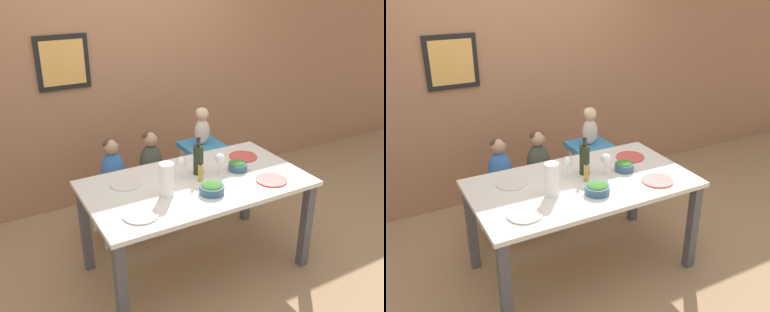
{
  "view_description": "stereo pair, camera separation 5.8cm",
  "coord_description": "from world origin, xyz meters",
  "views": [
    {
      "loc": [
        -1.41,
        -2.46,
        2.23
      ],
      "look_at": [
        0.0,
        0.07,
        0.95
      ],
      "focal_mm": 40.0,
      "sensor_mm": 36.0,
      "label": 1
    },
    {
      "loc": [
        -1.36,
        -2.49,
        2.23
      ],
      "look_at": [
        0.0,
        0.07,
        0.95
      ],
      "focal_mm": 40.0,
      "sensor_mm": 36.0,
      "label": 2
    }
  ],
  "objects": [
    {
      "name": "person_child_left",
      "position": [
        -0.4,
        0.73,
        0.69
      ],
      "size": [
        0.21,
        0.17,
        0.47
      ],
      "color": "#3366B2",
      "rests_on": "chair_far_left"
    },
    {
      "name": "condiment_bottle_hot_sauce",
      "position": [
        0.02,
        -0.02,
        0.85
      ],
      "size": [
        0.04,
        0.04,
        0.15
      ],
      "color": "#BC8E33",
      "rests_on": "dining_table"
    },
    {
      "name": "person_child_center",
      "position": [
        -0.05,
        0.73,
        0.69
      ],
      "size": [
        0.21,
        0.17,
        0.47
      ],
      "color": "#3D4238",
      "rests_on": "chair_far_center"
    },
    {
      "name": "ground_plane",
      "position": [
        0.0,
        0.0,
        0.0
      ],
      "size": [
        14.0,
        14.0,
        0.0
      ],
      "primitive_type": "plane",
      "color": "#9E7A56"
    },
    {
      "name": "salad_bowl_large",
      "position": [
        0.01,
        -0.21,
        0.81
      ],
      "size": [
        0.18,
        0.18,
        0.08
      ],
      "color": "#335675",
      "rests_on": "dining_table"
    },
    {
      "name": "wine_glass_far",
      "position": [
        -0.07,
        0.11,
        0.9
      ],
      "size": [
        0.08,
        0.08,
        0.17
      ],
      "color": "white",
      "rests_on": "dining_table"
    },
    {
      "name": "paper_towel_roll",
      "position": [
        -0.28,
        -0.08,
        0.89
      ],
      "size": [
        0.1,
        0.1,
        0.24
      ],
      "color": "white",
      "rests_on": "dining_table"
    },
    {
      "name": "wall_back",
      "position": [
        -0.0,
        1.47,
        1.35
      ],
      "size": [
        10.0,
        0.09,
        2.7
      ],
      "color": "#9E6B4C",
      "rests_on": "ground_plane"
    },
    {
      "name": "salad_bowl_small",
      "position": [
        0.38,
        0.01,
        0.81
      ],
      "size": [
        0.15,
        0.15,
        0.08
      ],
      "color": "#335675",
      "rests_on": "dining_table"
    },
    {
      "name": "chair_far_center",
      "position": [
        -0.05,
        0.73,
        0.39
      ],
      "size": [
        0.44,
        0.42,
        0.46
      ],
      "color": "silver",
      "rests_on": "ground_plane"
    },
    {
      "name": "dining_table",
      "position": [
        0.0,
        0.0,
        0.67
      ],
      "size": [
        1.65,
        0.92,
        0.77
      ],
      "color": "silver",
      "rests_on": "ground_plane"
    },
    {
      "name": "chair_far_left",
      "position": [
        -0.4,
        0.73,
        0.39
      ],
      "size": [
        0.44,
        0.42,
        0.46
      ],
      "color": "silver",
      "rests_on": "ground_plane"
    },
    {
      "name": "wine_glass_near",
      "position": [
        0.22,
        0.03,
        0.9
      ],
      "size": [
        0.08,
        0.08,
        0.17
      ],
      "color": "white",
      "rests_on": "dining_table"
    },
    {
      "name": "dinner_plate_back_right",
      "position": [
        0.56,
        0.2,
        0.78
      ],
      "size": [
        0.24,
        0.24,
        0.01
      ],
      "color": "#D14C47",
      "rests_on": "dining_table"
    },
    {
      "name": "dinner_plate_front_left",
      "position": [
        -0.55,
        -0.25,
        0.78
      ],
      "size": [
        0.24,
        0.24,
        0.01
      ],
      "color": "silver",
      "rests_on": "dining_table"
    },
    {
      "name": "person_baby_right",
      "position": [
        0.48,
        0.73,
        0.91
      ],
      "size": [
        0.15,
        0.12,
        0.35
      ],
      "color": "beige",
      "rests_on": "chair_right_highchair"
    },
    {
      "name": "chair_right_highchair",
      "position": [
        0.48,
        0.73,
        0.57
      ],
      "size": [
        0.37,
        0.36,
        0.72
      ],
      "color": "silver",
      "rests_on": "ground_plane"
    },
    {
      "name": "dinner_plate_back_left",
      "position": [
        -0.48,
        0.21,
        0.78
      ],
      "size": [
        0.24,
        0.24,
        0.01
      ],
      "color": "silver",
      "rests_on": "dining_table"
    },
    {
      "name": "wine_bottle",
      "position": [
        0.08,
        0.11,
        0.89
      ],
      "size": [
        0.08,
        0.08,
        0.3
      ],
      "color": "#232D19",
      "rests_on": "dining_table"
    },
    {
      "name": "dinner_plate_front_right",
      "position": [
        0.5,
        -0.26,
        0.78
      ],
      "size": [
        0.24,
        0.24,
        0.01
      ],
      "color": "#D14C47",
      "rests_on": "dining_table"
    }
  ]
}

